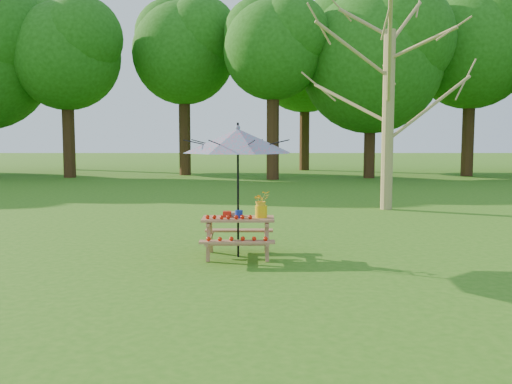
{
  "coord_description": "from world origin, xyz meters",
  "views": [
    {
      "loc": [
        4.1,
        -6.26,
        2.04
      ],
      "look_at": [
        4.12,
        3.18,
        1.1
      ],
      "focal_mm": 40.0,
      "sensor_mm": 36.0,
      "label": 1
    }
  ],
  "objects": [
    {
      "name": "treeline",
      "position": [
        0.0,
        22.0,
        8.0
      ],
      "size": [
        60.0,
        12.0,
        16.0
      ],
      "primitive_type": null,
      "color": "#1B510E",
      "rests_on": "ground"
    },
    {
      "name": "tomatoes_row",
      "position": [
        3.67,
        3.0,
        0.71
      ],
      "size": [
        0.77,
        0.13,
        0.07
      ],
      "primitive_type": null,
      "color": "red",
      "rests_on": "picnic_table"
    },
    {
      "name": "flower_bucket",
      "position": [
        4.21,
        3.18,
        0.91
      ],
      "size": [
        0.35,
        0.33,
        0.45
      ],
      "color": "yellow",
      "rests_on": "picnic_table"
    },
    {
      "name": "picnic_table",
      "position": [
        3.82,
        3.17,
        0.33
      ],
      "size": [
        1.2,
        1.32,
        0.67
      ],
      "color": "#976144",
      "rests_on": "ground"
    },
    {
      "name": "produce_bins",
      "position": [
        3.75,
        3.22,
        0.72
      ],
      "size": [
        0.34,
        0.35,
        0.13
      ],
      "color": "red",
      "rests_on": "picnic_table"
    },
    {
      "name": "patio_umbrella",
      "position": [
        3.82,
        3.18,
        1.95
      ],
      "size": [
        2.32,
        2.32,
        2.25
      ],
      "color": "black",
      "rests_on": "ground"
    }
  ]
}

